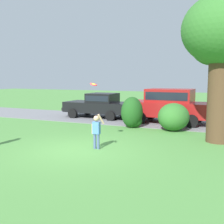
% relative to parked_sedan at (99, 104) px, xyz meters
% --- Properties ---
extents(ground_plane, '(80.00, 80.00, 0.00)m').
position_rel_parked_sedan_xyz_m(ground_plane, '(2.85, -7.49, -0.85)').
color(ground_plane, '#518E42').
extents(driveway_strip, '(28.00, 4.40, 0.02)m').
position_rel_parked_sedan_xyz_m(driveway_strip, '(2.85, -0.18, -0.84)').
color(driveway_strip, slate).
rests_on(driveway_strip, ground).
extents(shrub_near_tree, '(1.09, 1.27, 1.57)m').
position_rel_parked_sedan_xyz_m(shrub_near_tree, '(3.09, -2.46, -0.13)').
color(shrub_near_tree, '#1E511C').
rests_on(shrub_near_tree, ground).
extents(shrub_centre_left, '(1.49, 1.68, 1.33)m').
position_rel_parked_sedan_xyz_m(shrub_centre_left, '(5.20, -2.47, -0.18)').
color(shrub_centre_left, '#33702B').
rests_on(shrub_centre_left, ground).
extents(parked_sedan, '(4.43, 2.15, 1.56)m').
position_rel_parked_sedan_xyz_m(parked_sedan, '(0.00, 0.00, 0.00)').
color(parked_sedan, black).
rests_on(parked_sedan, ground).
extents(parked_suv, '(4.77, 2.24, 1.92)m').
position_rel_parked_sedan_xyz_m(parked_suv, '(4.54, -0.38, 0.23)').
color(parked_suv, maroon).
rests_on(parked_suv, ground).
extents(child_thrower, '(0.46, 0.26, 1.29)m').
position_rel_parked_sedan_xyz_m(child_thrower, '(3.39, -7.10, -0.13)').
color(child_thrower, '#4C608C').
rests_on(child_thrower, ground).
extents(frisbee, '(0.28, 0.28, 0.14)m').
position_rel_parked_sedan_xyz_m(frisbee, '(2.87, -6.29, 1.45)').
color(frisbee, red).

